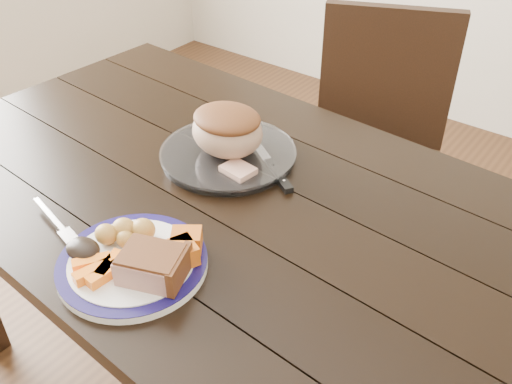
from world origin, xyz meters
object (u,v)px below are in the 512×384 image
Objects in this scene: chair_far at (377,143)px; roast_joint at (227,132)px; dining_table at (233,226)px; carving_knife at (272,168)px; fork at (57,223)px; pork_slice at (152,265)px; dinner_plate at (133,264)px; serving_platter at (228,155)px.

chair_far is 5.40× the size of roast_joint.
dining_table is 5.80× the size of carving_knife.
pork_slice is at bearing 15.53° from fork.
roast_joint is (0.10, 0.41, 0.05)m from fork.
dining_table is 0.22m from roast_joint.
carving_knife is at bearing 67.57° from chair_far.
serving_platter reaches higher than dinner_plate.
fork is 0.43m from roast_joint.
chair_far is at bearing 81.30° from serving_platter.
serving_platter is 1.81× the size of roast_joint.
dinner_plate reaches higher than carving_knife.
pork_slice is at bearing -4.76° from dinner_plate.
carving_knife is (0.01, -0.61, 0.23)m from chair_far.
pork_slice reaches higher than dinner_plate.
fork reaches higher than serving_platter.
fork is (-0.10, -0.41, 0.01)m from serving_platter.
roast_joint is (0.00, -0.00, 0.06)m from serving_platter.
dinner_plate is 0.41m from roast_joint.
serving_platter is at bearing 133.20° from dining_table.
chair_far is 3.27× the size of carving_knife.
chair_far reaches higher than fork.
chair_far is at bearing 89.97° from dining_table.
fork is at bearing 55.51° from chair_far.
dining_table is 0.16m from carving_knife.
serving_platter is 0.11m from carving_knife.
dinner_plate is 0.07m from pork_slice.
roast_joint is (-0.16, 0.40, 0.03)m from pork_slice.
carving_knife reaches higher than dining_table.
dining_table is 0.38m from fork.
dinner_plate is 1.56× the size of fork.
dining_table is 5.27× the size of serving_platter.
dining_table is 0.31m from dinner_plate.
pork_slice is 0.43m from roast_joint.
roast_joint reaches higher than carving_knife.
carving_knife is (0.21, 0.43, -0.01)m from fork.
pork_slice is (0.16, -0.40, 0.04)m from serving_platter.
dinner_plate is at bearing 175.24° from pork_slice.
dining_table is 1.77× the size of chair_far.
fork is 0.48m from carving_knife.
chair_far is 3.37× the size of dinner_plate.
dining_table is at bearing 66.15° from chair_far.
fork is at bearing -174.78° from dinner_plate.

